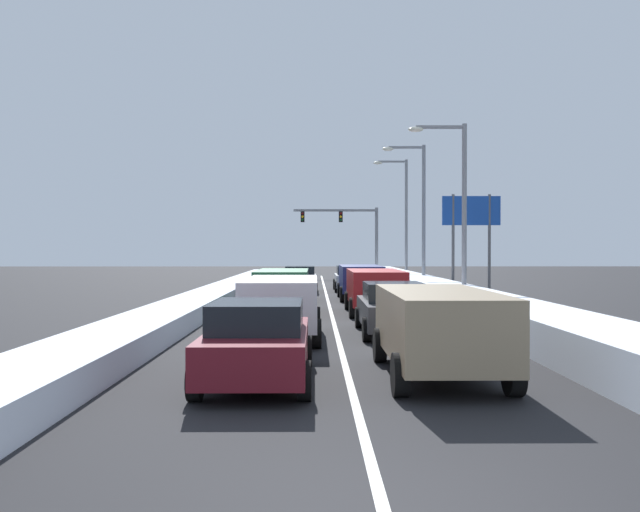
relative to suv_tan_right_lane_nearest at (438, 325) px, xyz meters
The scene contains 19 objects.
ground_plane 14.41m from the suv_tan_right_lane_nearest, 96.94° to the left, with size 136.62×136.62×0.00m, color black.
lane_stripe_between_right_lane_and_center_lane 19.63m from the suv_tan_right_lane_nearest, 95.08° to the left, with size 0.14×57.80×0.01m, color silver.
snow_bank_right_shoulder 19.85m from the suv_tan_right_lane_nearest, 79.66° to the left, with size 2.19×57.80×0.89m, color silver.
snow_bank_left_shoulder 20.76m from the suv_tan_right_lane_nearest, 109.82° to the left, with size 1.94×57.80×0.61m, color silver.
suv_tan_right_lane_nearest is the anchor object (origin of this frame).
sedan_charcoal_right_lane_second 6.36m from the suv_tan_right_lane_nearest, 90.91° to the left, with size 2.00×4.50×1.51m.
suv_red_right_lane_third 12.49m from the suv_tan_right_lane_nearest, 90.28° to the left, with size 2.16×4.90×1.67m.
suv_navy_right_lane_fourth 19.67m from the suv_tan_right_lane_nearest, 90.33° to the left, with size 2.16×4.90×1.67m.
sedan_silver_right_lane_fifth 26.29m from the suv_tan_right_lane_nearest, 90.50° to the left, with size 2.00×4.50×1.51m.
sedan_maroon_center_lane_nearest 3.48m from the suv_tan_right_lane_nearest, behind, with size 2.00×4.50×1.51m.
suv_white_center_lane_second 6.34m from the suv_tan_right_lane_nearest, 121.34° to the left, with size 2.16×4.90×1.67m.
suv_green_center_lane_third 13.25m from the suv_tan_right_lane_nearest, 105.86° to the left, with size 2.16×4.90×1.67m.
sedan_black_center_lane_fourth 19.16m from the suv_tan_right_lane_nearest, 100.68° to the left, with size 2.00×4.50×1.51m.
sedan_gray_center_lane_fifth 25.38m from the suv_tan_right_lane_nearest, 97.26° to the left, with size 2.00×4.50×1.51m.
traffic_light_gantry 45.92m from the suv_tan_right_lane_nearest, 88.96° to the left, with size 7.54×0.47×6.20m.
street_lamp_right_near 17.79m from the suv_tan_right_lane_nearest, 76.64° to the left, with size 2.66×0.36×8.13m.
street_lamp_right_mid 28.01m from the suv_tan_right_lane_nearest, 81.78° to the left, with size 2.66×0.36×8.85m.
street_lamp_right_far 38.43m from the suv_tan_right_lane_nearest, 83.40° to the left, with size 2.66×0.36×9.39m.
roadside_sign_right 24.35m from the suv_tan_right_lane_nearest, 75.03° to the left, with size 3.20×0.16×5.50m.
Camera 1 is at (-0.65, -5.88, 2.47)m, focal length 36.85 mm.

